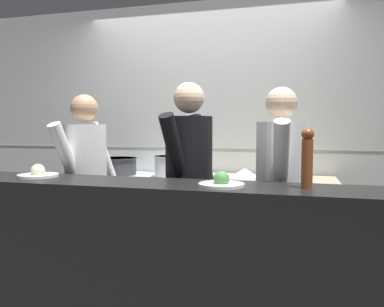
# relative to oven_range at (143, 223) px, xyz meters

# --- Properties ---
(wall_back_tiled) EXTENTS (8.00, 0.06, 2.60)m
(wall_back_tiled) POSITION_rel_oven_range_xyz_m (0.55, 0.40, 0.85)
(wall_back_tiled) COLOR silver
(wall_back_tiled) RESTS_ON ground_plane
(oven_range) EXTENTS (1.07, 0.71, 0.90)m
(oven_range) POSITION_rel_oven_range_xyz_m (0.00, 0.00, 0.00)
(oven_range) COLOR #232326
(oven_range) RESTS_ON ground_plane
(prep_counter) EXTENTS (1.18, 0.65, 0.92)m
(prep_counter) POSITION_rel_oven_range_xyz_m (1.16, -0.00, 0.00)
(prep_counter) COLOR gray
(prep_counter) RESTS_ON ground_plane
(pass_counter) EXTENTS (3.01, 0.45, 1.03)m
(pass_counter) POSITION_rel_oven_range_xyz_m (0.61, -1.12, 0.06)
(pass_counter) COLOR black
(pass_counter) RESTS_ON ground_plane
(stock_pot) EXTENTS (0.36, 0.36, 0.17)m
(stock_pot) POSITION_rel_oven_range_xyz_m (-0.27, 0.05, 0.54)
(stock_pot) COLOR #2D2D33
(stock_pot) RESTS_ON oven_range
(sauce_pot) EXTENTS (0.28, 0.28, 0.20)m
(sauce_pot) POSITION_rel_oven_range_xyz_m (0.25, 0.02, 0.55)
(sauce_pot) COLOR #B7BABF
(sauce_pot) RESTS_ON oven_range
(mixing_bowl_steel) EXTENTS (0.28, 0.28, 0.08)m
(mixing_bowl_steel) POSITION_rel_oven_range_xyz_m (0.96, 0.05, 0.51)
(mixing_bowl_steel) COLOR #B7BABF
(mixing_bowl_steel) RESTS_ON prep_counter
(chefs_knife) EXTENTS (0.41, 0.05, 0.02)m
(chefs_knife) POSITION_rel_oven_range_xyz_m (0.87, -0.13, 0.47)
(chefs_knife) COLOR #B7BABF
(chefs_knife) RESTS_ON prep_counter
(plated_dish_main) EXTENTS (0.27, 0.27, 0.09)m
(plated_dish_main) POSITION_rel_oven_range_xyz_m (-0.32, -1.09, 0.60)
(plated_dish_main) COLOR white
(plated_dish_main) RESTS_ON pass_counter
(plated_dish_appetiser) EXTENTS (0.27, 0.27, 0.09)m
(plated_dish_appetiser) POSITION_rel_oven_range_xyz_m (0.97, -1.16, 0.60)
(plated_dish_appetiser) COLOR white
(plated_dish_appetiser) RESTS_ON pass_counter
(pepper_mill) EXTENTS (0.07, 0.07, 0.34)m
(pepper_mill) POSITION_rel_oven_range_xyz_m (1.45, -1.11, 0.75)
(pepper_mill) COLOR brown
(pepper_mill) RESTS_ON pass_counter
(chef_head_cook) EXTENTS (0.40, 0.71, 1.62)m
(chef_head_cook) POSITION_rel_oven_range_xyz_m (-0.23, -0.62, 0.45)
(chef_head_cook) COLOR black
(chef_head_cook) RESTS_ON ground_plane
(chef_sous) EXTENTS (0.41, 0.74, 1.69)m
(chef_sous) POSITION_rel_oven_range_xyz_m (0.63, -0.64, 0.49)
(chef_sous) COLOR black
(chef_sous) RESTS_ON ground_plane
(chef_line) EXTENTS (0.35, 0.72, 1.64)m
(chef_line) POSITION_rel_oven_range_xyz_m (1.29, -0.62, 0.46)
(chef_line) COLOR black
(chef_line) RESTS_ON ground_plane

